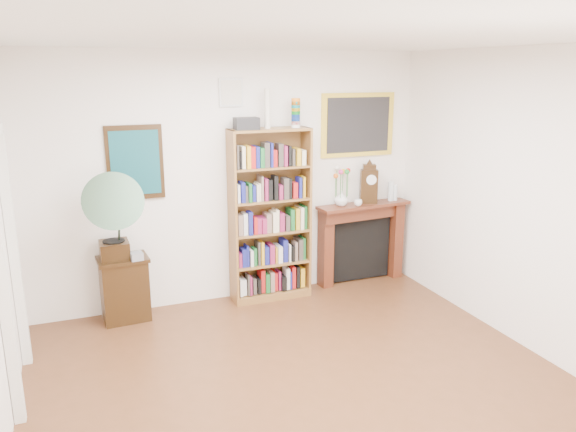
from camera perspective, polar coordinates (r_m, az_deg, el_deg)
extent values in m
cube|color=#543019|center=(4.65, 3.72, -19.26)|extent=(4.50, 5.00, 0.01)
cube|color=white|center=(3.87, 4.43, 17.75)|extent=(4.50, 5.00, 0.01)
cube|color=white|center=(6.33, -5.64, 3.76)|extent=(4.50, 0.01, 2.80)
cube|color=white|center=(5.37, 26.32, 0.33)|extent=(0.01, 5.00, 2.80)
cube|color=white|center=(4.52, -26.95, -6.91)|extent=(0.08, 0.08, 2.10)
cube|color=white|center=(5.41, -26.10, -3.41)|extent=(0.08, 0.08, 2.10)
cube|color=black|center=(6.07, -15.27, 5.25)|extent=(0.58, 0.03, 0.78)
cube|color=#13505B|center=(6.06, -15.25, 5.23)|extent=(0.50, 0.01, 0.67)
cube|color=white|center=(6.20, -5.82, 12.38)|extent=(0.26, 0.03, 0.30)
cube|color=silver|center=(6.18, -5.77, 12.38)|extent=(0.22, 0.01, 0.26)
cube|color=yellow|center=(6.81, 7.10, 9.17)|extent=(0.95, 0.03, 0.75)
cube|color=#262628|center=(6.79, 7.17, 9.16)|extent=(0.82, 0.01, 0.65)
cube|color=brown|center=(6.23, -5.64, -0.33)|extent=(0.03, 0.32, 1.97)
cube|color=brown|center=(6.51, 1.80, 0.39)|extent=(0.03, 0.32, 1.97)
cube|color=brown|center=(6.19, -1.91, 8.76)|extent=(0.91, 0.32, 0.03)
cube|color=brown|center=(6.66, -1.77, -7.82)|extent=(0.91, 0.32, 0.09)
cube|color=brown|center=(6.50, -2.28, 0.35)|extent=(0.90, 0.02, 1.97)
cube|color=brown|center=(6.52, -1.80, -4.71)|extent=(0.85, 0.30, 0.02)
cube|color=brown|center=(6.41, -1.82, -1.57)|extent=(0.85, 0.30, 0.02)
cube|color=brown|center=(6.32, -1.85, 1.67)|extent=(0.85, 0.30, 0.02)
cube|color=brown|center=(6.24, -1.88, 5.00)|extent=(0.85, 0.30, 0.02)
cube|color=black|center=(6.21, -16.25, -7.10)|extent=(0.53, 0.40, 0.69)
cube|color=#451D10|center=(6.83, 3.85, -3.28)|extent=(0.15, 0.19, 0.97)
cube|color=#451D10|center=(7.28, 10.82, -2.38)|extent=(0.15, 0.19, 0.97)
cube|color=#451D10|center=(6.93, 7.56, 0.39)|extent=(1.12, 0.27, 0.16)
cube|color=#451D10|center=(6.88, 7.73, 1.11)|extent=(1.22, 0.38, 0.04)
cube|color=black|center=(7.11, 7.22, -3.31)|extent=(0.81, 0.09, 0.78)
cube|color=black|center=(6.08, -17.22, -3.29)|extent=(0.29, 0.29, 0.18)
cylinder|color=black|center=(6.06, -17.29, -2.44)|extent=(0.23, 0.23, 0.01)
cone|color=#314735|center=(5.78, -17.44, 0.81)|extent=(0.59, 0.73, 0.75)
cube|color=#ABADB7|center=(5.98, -15.13, -3.95)|extent=(0.13, 0.13, 0.08)
cube|color=black|center=(6.87, 8.20, 2.99)|extent=(0.23, 0.18, 0.41)
cylinder|color=white|center=(6.81, 8.47, 3.66)|extent=(0.12, 0.05, 0.12)
cube|color=black|center=(6.83, 8.27, 4.90)|extent=(0.17, 0.14, 0.07)
imported|color=white|center=(6.72, 5.43, 1.77)|extent=(0.22, 0.22, 0.17)
imported|color=white|center=(6.74, 7.13, 1.34)|extent=(0.12, 0.12, 0.08)
cylinder|color=silver|center=(7.06, 10.41, 2.50)|extent=(0.07, 0.07, 0.24)
cylinder|color=silver|center=(7.10, 10.82, 2.37)|extent=(0.06, 0.06, 0.20)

